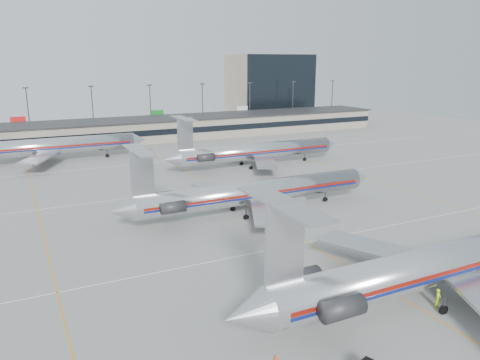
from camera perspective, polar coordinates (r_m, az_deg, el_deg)
ground at (r=53.60m, az=14.32°, el=-10.95°), size 260.00×260.00×0.00m
apron_markings at (r=60.80m, az=8.17°, el=-7.53°), size 160.00×0.15×0.02m
terminal at (r=139.41m, az=-12.75°, el=5.98°), size 162.00×17.00×6.25m
light_mast_row at (r=152.37m, az=-14.15°, el=8.63°), size 163.60×0.40×15.28m
distant_building at (r=189.73m, az=3.56°, el=11.25°), size 30.00×20.00×25.00m
jet_foreground at (r=49.60m, az=23.33°, el=-9.28°), size 47.50×27.97×12.43m
jet_second_row at (r=70.34m, az=1.28°, el=-1.51°), size 43.60×25.67×11.41m
jet_third_row at (r=102.21m, az=1.73°, el=3.53°), size 42.75×26.30×11.69m
jet_back_row at (r=114.89m, az=-23.08°, el=3.73°), size 46.37×28.52×12.68m
ramp_worker_near at (r=48.56m, az=22.99°, el=-13.18°), size 0.83×0.68×1.96m
cone_left at (r=38.65m, az=4.41°, el=-20.79°), size 0.47×0.47×0.53m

